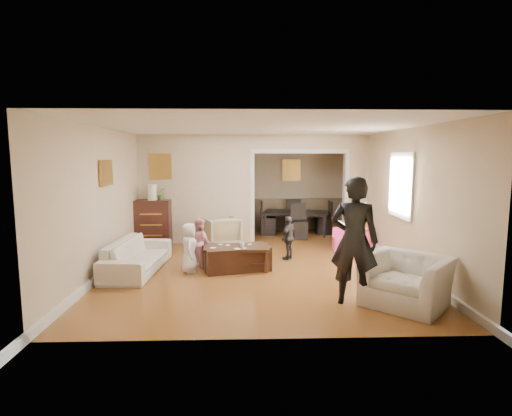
{
  "coord_description": "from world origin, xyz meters",
  "views": [
    {
      "loc": [
        -0.27,
        -7.94,
        2.1
      ],
      "look_at": [
        0.0,
        0.2,
        1.05
      ],
      "focal_mm": 28.41,
      "sensor_mm": 36.0,
      "label": 1
    }
  ],
  "objects_px": {
    "dresser": "(153,223)",
    "coffee_table": "(237,258)",
    "play_table": "(358,239)",
    "dining_table": "(296,223)",
    "adult_person": "(354,241)",
    "armchair_back": "(221,232)",
    "child_kneel_b": "(200,242)",
    "cyan_cup": "(355,228)",
    "child_kneel_a": "(189,248)",
    "child_toddler": "(289,238)",
    "table_lamp": "(152,192)",
    "sofa": "(137,256)",
    "armchair_front": "(406,281)",
    "coffee_cup": "(242,244)"
  },
  "relations": [
    {
      "from": "child_toddler",
      "to": "play_table",
      "type": "bearing_deg",
      "value": 151.82
    },
    {
      "from": "play_table",
      "to": "child_kneel_a",
      "type": "bearing_deg",
      "value": -153.97
    },
    {
      "from": "sofa",
      "to": "armchair_front",
      "type": "distance_m",
      "value": 4.61
    },
    {
      "from": "child_toddler",
      "to": "armchair_front",
      "type": "bearing_deg",
      "value": 62.5
    },
    {
      "from": "armchair_back",
      "to": "child_kneel_a",
      "type": "height_order",
      "value": "child_kneel_a"
    },
    {
      "from": "cyan_cup",
      "to": "dining_table",
      "type": "xyz_separation_m",
      "value": [
        -1.09,
        1.87,
        -0.19
      ]
    },
    {
      "from": "child_kneel_b",
      "to": "child_kneel_a",
      "type": "bearing_deg",
      "value": 126.6
    },
    {
      "from": "armchair_front",
      "to": "coffee_cup",
      "type": "bearing_deg",
      "value": -175.51
    },
    {
      "from": "cyan_cup",
      "to": "child_kneel_b",
      "type": "bearing_deg",
      "value": -159.44
    },
    {
      "from": "table_lamp",
      "to": "coffee_table",
      "type": "relative_size",
      "value": 0.3
    },
    {
      "from": "adult_person",
      "to": "child_kneel_b",
      "type": "height_order",
      "value": "adult_person"
    },
    {
      "from": "play_table",
      "to": "dining_table",
      "type": "xyz_separation_m",
      "value": [
        -1.19,
        1.82,
        0.08
      ]
    },
    {
      "from": "coffee_cup",
      "to": "child_kneel_b",
      "type": "relative_size",
      "value": 0.1
    },
    {
      "from": "armchair_back",
      "to": "table_lamp",
      "type": "distance_m",
      "value": 1.83
    },
    {
      "from": "armchair_back",
      "to": "child_kneel_b",
      "type": "height_order",
      "value": "child_kneel_b"
    },
    {
      "from": "armchair_front",
      "to": "dining_table",
      "type": "height_order",
      "value": "armchair_front"
    },
    {
      "from": "armchair_front",
      "to": "adult_person",
      "type": "height_order",
      "value": "adult_person"
    },
    {
      "from": "armchair_front",
      "to": "cyan_cup",
      "type": "distance_m",
      "value": 3.43
    },
    {
      "from": "coffee_cup",
      "to": "dining_table",
      "type": "bearing_deg",
      "value": 67.39
    },
    {
      "from": "coffee_table",
      "to": "child_toddler",
      "type": "relative_size",
      "value": 1.32
    },
    {
      "from": "play_table",
      "to": "adult_person",
      "type": "relative_size",
      "value": 0.26
    },
    {
      "from": "sofa",
      "to": "table_lamp",
      "type": "distance_m",
      "value": 2.3
    },
    {
      "from": "play_table",
      "to": "child_kneel_a",
      "type": "distance_m",
      "value": 4.0
    },
    {
      "from": "armchair_back",
      "to": "armchair_front",
      "type": "xyz_separation_m",
      "value": [
        2.8,
        -3.79,
        0.0
      ]
    },
    {
      "from": "sofa",
      "to": "armchair_front",
      "type": "height_order",
      "value": "armchair_front"
    },
    {
      "from": "child_toddler",
      "to": "table_lamp",
      "type": "bearing_deg",
      "value": -78.28
    },
    {
      "from": "armchair_back",
      "to": "child_toddler",
      "type": "bearing_deg",
      "value": 116.85
    },
    {
      "from": "play_table",
      "to": "dining_table",
      "type": "height_order",
      "value": "dining_table"
    },
    {
      "from": "coffee_cup",
      "to": "armchair_front",
      "type": "bearing_deg",
      "value": -38.21
    },
    {
      "from": "adult_person",
      "to": "child_kneel_b",
      "type": "relative_size",
      "value": 1.96
    },
    {
      "from": "play_table",
      "to": "cyan_cup",
      "type": "relative_size",
      "value": 5.87
    },
    {
      "from": "armchair_back",
      "to": "play_table",
      "type": "bearing_deg",
      "value": 150.12
    },
    {
      "from": "table_lamp",
      "to": "coffee_table",
      "type": "xyz_separation_m",
      "value": [
        1.97,
        -2.05,
        -1.04
      ]
    },
    {
      "from": "sofa",
      "to": "dresser",
      "type": "xyz_separation_m",
      "value": [
        -0.15,
        2.08,
        0.25
      ]
    },
    {
      "from": "sofa",
      "to": "play_table",
      "type": "bearing_deg",
      "value": -66.52
    },
    {
      "from": "coffee_table",
      "to": "cyan_cup",
      "type": "distance_m",
      "value": 3.07
    },
    {
      "from": "armchair_back",
      "to": "cyan_cup",
      "type": "distance_m",
      "value": 3.05
    },
    {
      "from": "armchair_back",
      "to": "child_toddler",
      "type": "distance_m",
      "value": 1.85
    },
    {
      "from": "dresser",
      "to": "coffee_table",
      "type": "distance_m",
      "value": 2.86
    },
    {
      "from": "cyan_cup",
      "to": "adult_person",
      "type": "distance_m",
      "value": 3.51
    },
    {
      "from": "coffee_cup",
      "to": "child_toddler",
      "type": "xyz_separation_m",
      "value": [
        0.95,
        0.8,
        -0.04
      ]
    },
    {
      "from": "sofa",
      "to": "table_lamp",
      "type": "xyz_separation_m",
      "value": [
        -0.15,
        2.08,
        0.97
      ]
    },
    {
      "from": "child_kneel_a",
      "to": "coffee_cup",
      "type": "bearing_deg",
      "value": -88.96
    },
    {
      "from": "armchair_back",
      "to": "child_kneel_b",
      "type": "xyz_separation_m",
      "value": [
        -0.31,
        -1.62,
        0.11
      ]
    },
    {
      "from": "dining_table",
      "to": "child_toddler",
      "type": "bearing_deg",
      "value": -87.38
    },
    {
      "from": "dresser",
      "to": "adult_person",
      "type": "bearing_deg",
      "value": -46.53
    },
    {
      "from": "dresser",
      "to": "adult_person",
      "type": "height_order",
      "value": "adult_person"
    },
    {
      "from": "armchair_back",
      "to": "armchair_front",
      "type": "height_order",
      "value": "same"
    },
    {
      "from": "child_kneel_a",
      "to": "child_toddler",
      "type": "bearing_deg",
      "value": -69.62
    },
    {
      "from": "play_table",
      "to": "sofa",
      "type": "bearing_deg",
      "value": -160.27
    }
  ]
}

